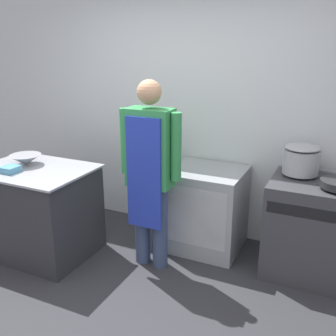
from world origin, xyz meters
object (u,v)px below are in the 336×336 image
object	(u,v)px
stove	(313,228)
person_cook	(150,166)
fridge_unit	(206,209)
plastic_tub	(10,169)
mixing_bowl	(26,160)
stock_pot	(301,159)

from	to	relation	value
stove	person_cook	xyz separation A→B (m)	(-1.37, -0.49, 0.53)
fridge_unit	plastic_tub	xyz separation A→B (m)	(-1.56, -0.96, 0.49)
fridge_unit	mixing_bowl	size ratio (longest dim) A/B	2.74
stock_pot	plastic_tub	bearing A→B (deg)	-156.60
person_cook	mixing_bowl	world-z (taller)	person_cook
person_cook	mixing_bowl	distance (m)	1.27
person_cook	plastic_tub	xyz separation A→B (m)	(-1.22, -0.43, -0.07)
stove	mixing_bowl	world-z (taller)	mixing_bowl
stove	plastic_tub	world-z (taller)	plastic_tub
stove	plastic_tub	xyz separation A→B (m)	(-2.59, -0.93, 0.47)
fridge_unit	stock_pot	world-z (taller)	stock_pot
stove	person_cook	distance (m)	1.55
stove	fridge_unit	size ratio (longest dim) A/B	1.08
fridge_unit	mixing_bowl	bearing A→B (deg)	-155.56
stove	stock_pot	xyz separation A→B (m)	(-0.18, 0.12, 0.59)
mixing_bowl	stock_pot	world-z (taller)	stock_pot
person_cook	plastic_tub	distance (m)	1.29
mixing_bowl	stock_pot	size ratio (longest dim) A/B	0.97
mixing_bowl	stock_pot	xyz separation A→B (m)	(2.45, 0.81, 0.10)
fridge_unit	mixing_bowl	distance (m)	1.83
stock_pot	person_cook	bearing A→B (deg)	-152.91
plastic_tub	stove	bearing A→B (deg)	19.67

